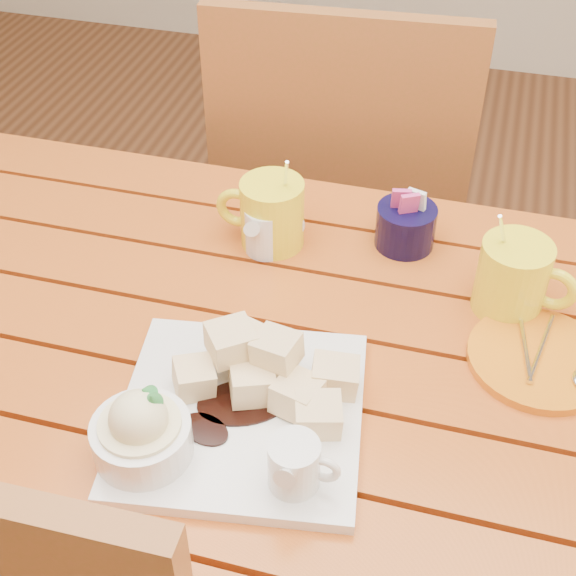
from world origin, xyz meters
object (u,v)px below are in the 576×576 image
(table, at_px, (255,408))
(dessert_plate, at_px, (222,412))
(coffee_mug_right, at_px, (515,277))
(coffee_mug_left, at_px, (270,212))
(orange_saucer, at_px, (540,359))
(chair_far, at_px, (342,200))

(table, xyz_separation_m, dessert_plate, (0.01, -0.13, 0.14))
(table, relative_size, coffee_mug_right, 7.86)
(coffee_mug_left, xyz_separation_m, coffee_mug_right, (0.34, -0.05, 0.00))
(dessert_plate, relative_size, coffee_mug_left, 2.05)
(coffee_mug_left, relative_size, orange_saucer, 0.86)
(coffee_mug_left, relative_size, coffee_mug_right, 0.99)
(table, xyz_separation_m, coffee_mug_left, (-0.04, 0.22, 0.16))
(table, relative_size, chair_far, 1.23)
(chair_far, bearing_deg, orange_saucer, 118.27)
(orange_saucer, xyz_separation_m, chair_far, (-0.36, 0.57, -0.21))
(dessert_plate, height_order, chair_far, chair_far)
(coffee_mug_right, bearing_deg, table, -140.19)
(table, distance_m, chair_far, 0.65)
(table, distance_m, coffee_mug_left, 0.28)
(table, height_order, coffee_mug_left, coffee_mug_left)
(dessert_plate, bearing_deg, coffee_mug_left, 97.51)
(dessert_plate, height_order, coffee_mug_right, coffee_mug_right)
(table, height_order, chair_far, chair_far)
(coffee_mug_left, height_order, chair_far, chair_far)
(dessert_plate, height_order, coffee_mug_left, coffee_mug_left)
(coffee_mug_left, bearing_deg, table, -79.31)
(chair_far, bearing_deg, coffee_mug_right, 119.51)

